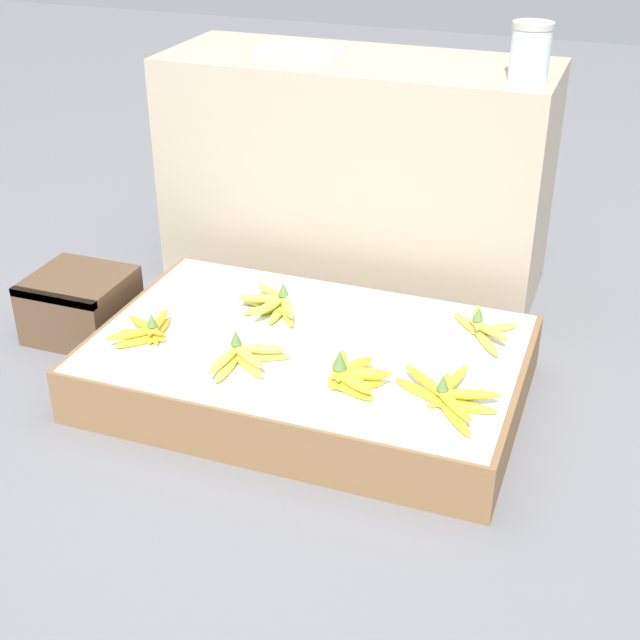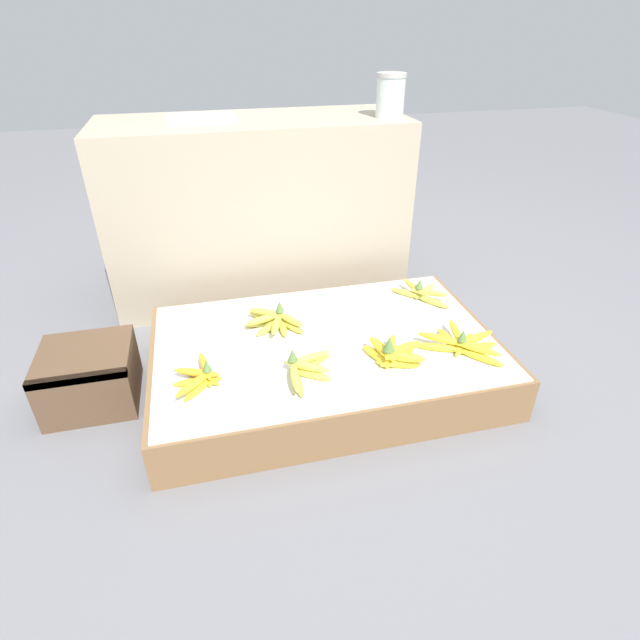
% 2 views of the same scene
% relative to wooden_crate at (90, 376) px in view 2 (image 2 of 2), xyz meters
% --- Properties ---
extents(ground_plane, '(10.00, 10.00, 0.00)m').
position_rel_wooden_crate_xyz_m(ground_plane, '(0.77, -0.07, -0.10)').
color(ground_plane, slate).
extents(display_platform, '(1.15, 0.74, 0.16)m').
position_rel_wooden_crate_xyz_m(display_platform, '(0.77, -0.07, -0.02)').
color(display_platform, olive).
rests_on(display_platform, ground_plane).
extents(back_vendor_table, '(1.24, 0.48, 0.75)m').
position_rel_wooden_crate_xyz_m(back_vendor_table, '(0.66, 0.67, 0.28)').
color(back_vendor_table, tan).
rests_on(back_vendor_table, ground_plane).
extents(wooden_crate, '(0.28, 0.27, 0.19)m').
position_rel_wooden_crate_xyz_m(wooden_crate, '(0.00, 0.00, 0.00)').
color(wooden_crate, brown).
rests_on(wooden_crate, ground_plane).
extents(banana_bunch_front_left, '(0.14, 0.21, 0.09)m').
position_rel_wooden_crate_xyz_m(banana_bunch_front_left, '(0.36, -0.20, 0.09)').
color(banana_bunch_front_left, gold).
rests_on(banana_bunch_front_left, display_platform).
extents(banana_bunch_front_midleft, '(0.16, 0.20, 0.09)m').
position_rel_wooden_crate_xyz_m(banana_bunch_front_midleft, '(0.66, -0.25, 0.09)').
color(banana_bunch_front_midleft, '#DBCC4C').
rests_on(banana_bunch_front_midleft, display_platform).
extents(banana_bunch_front_midright, '(0.18, 0.18, 0.11)m').
position_rel_wooden_crate_xyz_m(banana_bunch_front_midright, '(0.94, -0.24, 0.10)').
color(banana_bunch_front_midright, yellow).
rests_on(banana_bunch_front_midright, display_platform).
extents(banana_bunch_front_right, '(0.27, 0.26, 0.09)m').
position_rel_wooden_crate_xyz_m(banana_bunch_front_right, '(1.19, -0.23, 0.09)').
color(banana_bunch_front_right, yellow).
rests_on(banana_bunch_front_right, display_platform).
extents(banana_bunch_middle_midleft, '(0.20, 0.21, 0.09)m').
position_rel_wooden_crate_xyz_m(banana_bunch_middle_midleft, '(0.62, 0.05, 0.09)').
color(banana_bunch_middle_midleft, gold).
rests_on(banana_bunch_middle_midleft, display_platform).
extents(banana_bunch_middle_right, '(0.19, 0.22, 0.09)m').
position_rel_wooden_crate_xyz_m(banana_bunch_middle_right, '(1.20, 0.12, 0.09)').
color(banana_bunch_middle_right, gold).
rests_on(banana_bunch_middle_right, display_platform).
extents(glass_jar, '(0.12, 0.12, 0.16)m').
position_rel_wooden_crate_xyz_m(glass_jar, '(1.19, 0.57, 0.73)').
color(glass_jar, silver).
rests_on(glass_jar, back_vendor_table).
extents(foam_tray_white, '(0.26, 0.16, 0.02)m').
position_rel_wooden_crate_xyz_m(foam_tray_white, '(0.46, 0.68, 0.66)').
color(foam_tray_white, white).
rests_on(foam_tray_white, back_vendor_table).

